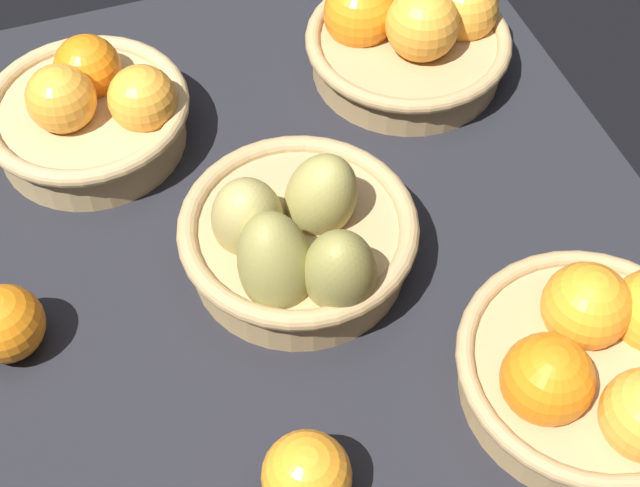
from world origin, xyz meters
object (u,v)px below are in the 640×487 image
at_px(basket_far_left, 410,34).
at_px(loose_orange_side_gap, 4,324).
at_px(basket_far_right, 596,365).
at_px(basket_near_left, 91,111).
at_px(loose_orange_front_gap, 307,476).
at_px(basket_center_pears, 300,238).

distance_m(basket_far_left, loose_orange_side_gap, 0.52).
height_order(basket_far_left, basket_far_right, basket_far_left).
bearing_deg(basket_near_left, loose_orange_front_gap, 10.74).
height_order(basket_center_pears, loose_orange_front_gap, basket_center_pears).
distance_m(basket_far_right, loose_orange_front_gap, 0.25).
bearing_deg(basket_center_pears, basket_far_left, 138.49).
bearing_deg(loose_orange_front_gap, basket_center_pears, 162.85).
relative_size(basket_far_left, basket_near_left, 1.07).
height_order(basket_far_left, loose_orange_front_gap, basket_far_left).
bearing_deg(loose_orange_side_gap, basket_far_left, 115.65).
bearing_deg(loose_orange_side_gap, basket_near_left, 152.18).
distance_m(loose_orange_front_gap, loose_orange_side_gap, 0.29).
relative_size(basket_near_left, basket_far_right, 0.94).
distance_m(basket_center_pears, loose_orange_side_gap, 0.27).
height_order(basket_far_left, loose_orange_side_gap, basket_far_left).
xyz_separation_m(basket_far_left, loose_orange_front_gap, (0.44, -0.27, -0.01)).
relative_size(basket_near_left, loose_orange_front_gap, 2.99).
relative_size(basket_center_pears, basket_near_left, 1.10).
xyz_separation_m(basket_center_pears, basket_near_left, (-0.23, -0.15, -0.00)).
bearing_deg(basket_far_right, basket_center_pears, -136.63).
distance_m(basket_far_left, basket_near_left, 0.35).
relative_size(basket_near_left, loose_orange_side_gap, 3.05).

